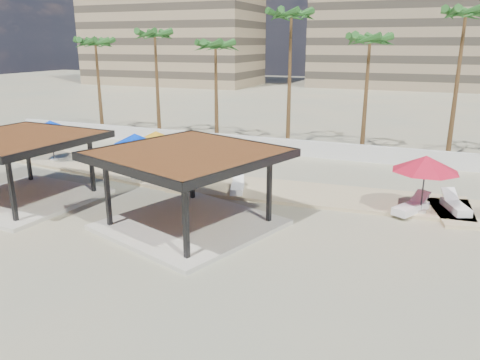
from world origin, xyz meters
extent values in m
plane|color=tan|center=(0.00, 0.00, 0.00)|extent=(200.00, 200.00, 0.00)
cube|color=#C6B284|center=(-12.00, 7.50, 0.06)|extent=(16.40, 6.19, 0.24)
cube|color=#C6B284|center=(2.00, 7.00, 0.06)|extent=(16.24, 5.11, 0.24)
cube|color=silver|center=(0.00, 16.00, 0.60)|extent=(56.00, 0.30, 1.20)
cube|color=#937F60|center=(-42.00, 68.00, 15.00)|extent=(34.00, 16.00, 30.00)
cube|color=#847259|center=(4.00, 78.00, 14.00)|extent=(38.00, 16.00, 28.00)
cube|color=beige|center=(-2.12, 0.46, 0.10)|extent=(8.59, 8.59, 0.20)
cube|color=black|center=(-5.37, -1.13, 1.74)|extent=(0.23, 0.23, 3.07)
cube|color=black|center=(-3.72, 3.72, 1.74)|extent=(0.23, 0.23, 3.07)
cube|color=black|center=(-0.52, -2.79, 1.74)|extent=(0.23, 0.23, 3.07)
cube|color=black|center=(1.13, 2.06, 1.74)|extent=(0.23, 0.23, 3.07)
cube|color=brown|center=(-2.12, 0.46, 3.42)|extent=(8.85, 8.85, 0.29)
cube|color=black|center=(-3.25, -2.83, 3.42)|extent=(6.73, 2.40, 0.35)
cube|color=black|center=(-0.99, 3.76, 3.42)|extent=(6.73, 2.40, 0.35)
cube|color=black|center=(-5.42, 1.59, 3.42)|extent=(2.40, 6.73, 0.35)
cube|color=black|center=(1.18, -0.66, 3.42)|extent=(2.40, 6.73, 0.35)
cube|color=beige|center=(-12.04, 0.34, 0.10)|extent=(7.15, 7.15, 0.20)
cube|color=black|center=(-14.35, 3.05, 1.71)|extent=(0.19, 0.19, 3.02)
cube|color=black|center=(-9.74, -2.36, 1.71)|extent=(0.19, 0.19, 3.02)
cube|color=black|center=(-9.34, 2.65, 1.71)|extent=(0.19, 0.19, 3.02)
cube|color=brown|center=(-12.04, 0.34, 3.36)|extent=(7.36, 7.36, 0.28)
cube|color=black|center=(-11.77, 3.75, 3.36)|extent=(6.93, 0.67, 0.34)
cube|color=black|center=(-8.63, 0.07, 3.36)|extent=(0.67, 6.93, 0.34)
cylinder|color=beige|center=(-16.61, 7.38, 0.25)|extent=(0.55, 0.55, 0.13)
cylinder|color=#262628|center=(-16.61, 7.38, 1.49)|extent=(0.08, 0.08, 2.63)
cone|color=#0033DA|center=(-16.61, 7.38, 2.62)|extent=(3.39, 3.39, 0.77)
cylinder|color=beige|center=(-9.19, 9.01, 0.23)|extent=(0.45, 0.45, 0.11)
cylinder|color=#262628|center=(-9.19, 9.01, 1.26)|extent=(0.06, 0.06, 2.16)
cone|color=orange|center=(-9.19, 9.01, 2.19)|extent=(3.29, 3.29, 0.63)
cylinder|color=beige|center=(7.60, 6.01, 0.25)|extent=(0.55, 0.55, 0.13)
cylinder|color=#262628|center=(7.60, 6.01, 1.50)|extent=(0.08, 0.08, 2.64)
cone|color=red|center=(7.60, 6.01, 2.63)|extent=(4.06, 4.06, 0.77)
cylinder|color=beige|center=(-9.62, 7.22, 0.24)|extent=(0.47, 0.47, 0.11)
cylinder|color=#262628|center=(-9.62, 7.22, 1.32)|extent=(0.07, 0.07, 2.27)
cone|color=#0033DA|center=(-9.62, 7.22, 2.29)|extent=(3.64, 3.64, 0.66)
cube|color=white|center=(-2.00, 5.80, 0.32)|extent=(1.25, 2.05, 0.27)
cube|color=white|center=(-2.00, 5.80, 0.48)|extent=(1.25, 2.05, 0.06)
cube|color=white|center=(-2.23, 6.52, 0.71)|extent=(0.81, 0.83, 0.49)
cube|color=white|center=(7.14, 5.87, 0.33)|extent=(1.69, 2.27, 0.30)
cube|color=white|center=(7.14, 5.87, 0.52)|extent=(1.69, 2.27, 0.06)
cube|color=white|center=(7.53, 6.61, 0.78)|extent=(0.98, 1.00, 0.55)
cube|color=white|center=(9.19, 6.92, 0.33)|extent=(1.46, 2.24, 0.30)
cube|color=white|center=(9.19, 6.92, 0.51)|extent=(1.46, 2.24, 0.06)
cube|color=white|center=(8.89, 7.69, 0.76)|extent=(0.92, 0.93, 0.54)
cone|color=brown|center=(-21.00, 18.30, 4.16)|extent=(0.36, 0.36, 8.33)
ellipsoid|color=#22571F|center=(-21.00, 18.30, 8.08)|extent=(3.00, 3.00, 1.80)
cone|color=brown|center=(-15.00, 18.70, 4.50)|extent=(0.36, 0.36, 9.01)
ellipsoid|color=#22571F|center=(-15.00, 18.70, 8.76)|extent=(3.00, 3.00, 1.80)
cone|color=brown|center=(-9.00, 18.10, 4.06)|extent=(0.36, 0.36, 8.13)
ellipsoid|color=#22571F|center=(-9.00, 18.10, 7.88)|extent=(3.00, 3.00, 1.80)
cone|color=brown|center=(-3.00, 18.90, 5.18)|extent=(0.36, 0.36, 10.37)
ellipsoid|color=#22571F|center=(-3.00, 18.90, 10.12)|extent=(3.00, 3.00, 1.80)
cone|color=brown|center=(3.00, 18.40, 4.27)|extent=(0.36, 0.36, 8.55)
ellipsoid|color=#22571F|center=(3.00, 18.40, 8.30)|extent=(3.00, 3.00, 1.80)
cone|color=brown|center=(9.00, 18.60, 5.11)|extent=(0.36, 0.36, 10.22)
ellipsoid|color=#22571F|center=(9.00, 18.60, 9.97)|extent=(3.00, 3.00, 1.80)
camera|label=1|loc=(7.58, -17.19, 8.14)|focal=35.00mm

